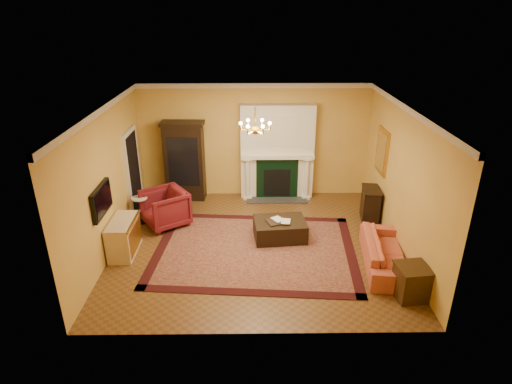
{
  "coord_description": "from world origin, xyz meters",
  "views": [
    {
      "loc": [
        -0.08,
        -8.05,
        4.77
      ],
      "look_at": [
        0.02,
        0.3,
        1.11
      ],
      "focal_mm": 30.0,
      "sensor_mm": 36.0,
      "label": 1
    }
  ],
  "objects_px": {
    "china_cabinet": "(185,163)",
    "wingback_armchair": "(165,206)",
    "coral_sofa": "(385,248)",
    "pedestal_table": "(141,208)",
    "console_table": "(370,204)",
    "leather_ottoman": "(280,229)",
    "end_table": "(411,283)",
    "commode": "(124,237)"
  },
  "relations": [
    {
      "from": "leather_ottoman",
      "to": "coral_sofa",
      "type": "bearing_deg",
      "value": -34.36
    },
    {
      "from": "coral_sofa",
      "to": "leather_ottoman",
      "type": "bearing_deg",
      "value": 68.63
    },
    {
      "from": "commode",
      "to": "end_table",
      "type": "height_order",
      "value": "commode"
    },
    {
      "from": "wingback_armchair",
      "to": "leather_ottoman",
      "type": "relative_size",
      "value": 0.85
    },
    {
      "from": "commode",
      "to": "coral_sofa",
      "type": "relative_size",
      "value": 0.51
    },
    {
      "from": "wingback_armchair",
      "to": "console_table",
      "type": "relative_size",
      "value": 1.27
    },
    {
      "from": "pedestal_table",
      "to": "console_table",
      "type": "relative_size",
      "value": 0.86
    },
    {
      "from": "china_cabinet",
      "to": "console_table",
      "type": "distance_m",
      "value": 4.81
    },
    {
      "from": "pedestal_table",
      "to": "commode",
      "type": "distance_m",
      "value": 1.35
    },
    {
      "from": "commode",
      "to": "leather_ottoman",
      "type": "bearing_deg",
      "value": 9.54
    },
    {
      "from": "commode",
      "to": "console_table",
      "type": "bearing_deg",
      "value": 15.01
    },
    {
      "from": "wingback_armchair",
      "to": "coral_sofa",
      "type": "bearing_deg",
      "value": 35.09
    },
    {
      "from": "console_table",
      "to": "leather_ottoman",
      "type": "distance_m",
      "value": 2.43
    },
    {
      "from": "wingback_armchair",
      "to": "end_table",
      "type": "distance_m",
      "value": 5.57
    },
    {
      "from": "pedestal_table",
      "to": "commode",
      "type": "relative_size",
      "value": 0.65
    },
    {
      "from": "pedestal_table",
      "to": "coral_sofa",
      "type": "relative_size",
      "value": 0.33
    },
    {
      "from": "console_table",
      "to": "end_table",
      "type": "bearing_deg",
      "value": -82.68
    },
    {
      "from": "leather_ottoman",
      "to": "console_table",
      "type": "bearing_deg",
      "value": 17.13
    },
    {
      "from": "leather_ottoman",
      "to": "end_table",
      "type": "bearing_deg",
      "value": -49.87
    },
    {
      "from": "end_table",
      "to": "china_cabinet",
      "type": "bearing_deg",
      "value": 136.23
    },
    {
      "from": "wingback_armchair",
      "to": "leather_ottoman",
      "type": "xyz_separation_m",
      "value": [
        2.64,
        -0.67,
        -0.25
      ]
    },
    {
      "from": "console_table",
      "to": "leather_ottoman",
      "type": "bearing_deg",
      "value": -148.92
    },
    {
      "from": "commode",
      "to": "leather_ottoman",
      "type": "xyz_separation_m",
      "value": [
        3.28,
        0.56,
        -0.15
      ]
    },
    {
      "from": "coral_sofa",
      "to": "pedestal_table",
      "type": "bearing_deg",
      "value": 77.62
    },
    {
      "from": "china_cabinet",
      "to": "end_table",
      "type": "distance_m",
      "value": 6.32
    },
    {
      "from": "wingback_armchair",
      "to": "commode",
      "type": "distance_m",
      "value": 1.39
    },
    {
      "from": "wingback_armchair",
      "to": "pedestal_table",
      "type": "relative_size",
      "value": 1.47
    },
    {
      "from": "end_table",
      "to": "leather_ottoman",
      "type": "height_order",
      "value": "end_table"
    },
    {
      "from": "pedestal_table",
      "to": "leather_ottoman",
      "type": "bearing_deg",
      "value": -13.7
    },
    {
      "from": "china_cabinet",
      "to": "wingback_armchair",
      "type": "distance_m",
      "value": 1.66
    },
    {
      "from": "end_table",
      "to": "console_table",
      "type": "bearing_deg",
      "value": 88.88
    },
    {
      "from": "commode",
      "to": "leather_ottoman",
      "type": "distance_m",
      "value": 3.33
    },
    {
      "from": "coral_sofa",
      "to": "end_table",
      "type": "distance_m",
      "value": 1.04
    },
    {
      "from": "wingback_armchair",
      "to": "end_table",
      "type": "relative_size",
      "value": 1.6
    },
    {
      "from": "wingback_armchair",
      "to": "coral_sofa",
      "type": "relative_size",
      "value": 0.48
    },
    {
      "from": "china_cabinet",
      "to": "wingback_armchair",
      "type": "relative_size",
      "value": 2.1
    },
    {
      "from": "wingback_armchair",
      "to": "commode",
      "type": "height_order",
      "value": "wingback_armchair"
    },
    {
      "from": "commode",
      "to": "leather_ottoman",
      "type": "height_order",
      "value": "commode"
    },
    {
      "from": "wingback_armchair",
      "to": "coral_sofa",
      "type": "height_order",
      "value": "wingback_armchair"
    },
    {
      "from": "china_cabinet",
      "to": "commode",
      "type": "bearing_deg",
      "value": -105.42
    },
    {
      "from": "pedestal_table",
      "to": "coral_sofa",
      "type": "height_order",
      "value": "coral_sofa"
    },
    {
      "from": "wingback_armchair",
      "to": "console_table",
      "type": "bearing_deg",
      "value": 59.05
    }
  ]
}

